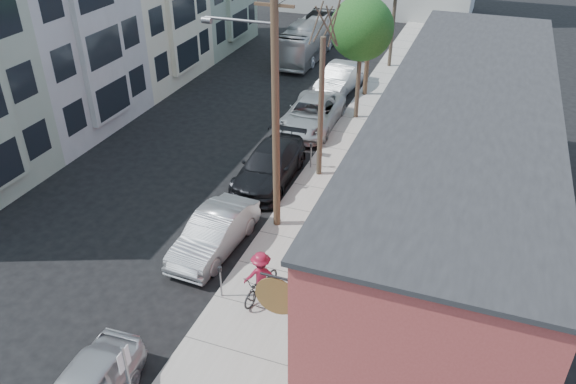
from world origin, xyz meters
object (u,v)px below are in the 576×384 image
(patio_chair_b, at_px, (319,350))
(car_3, at_px, (312,114))
(utility_pole_near, at_px, (274,101))
(tree_leafy_mid, at_px, (362,29))
(patron_grey, at_px, (327,314))
(car_2, at_px, (270,165))
(patron_green, at_px, (305,306))
(bus, at_px, (310,38))
(tree_bare, at_px, (321,110))
(parking_meter_far, at_px, (311,152))
(patio_chair_a, at_px, (318,352))
(car_4, at_px, (340,78))
(parking_meter_near, at_px, (220,277))
(cyclist, at_px, (261,276))
(sign_post, at_px, (128,380))
(car_1, at_px, (214,233))

(patio_chair_b, relative_size, car_3, 0.15)
(utility_pole_near, distance_m, tree_leafy_mid, 11.48)
(patron_grey, relative_size, car_2, 0.35)
(car_2, distance_m, car_3, 6.16)
(car_2, bearing_deg, patio_chair_b, -62.33)
(patron_green, relative_size, car_2, 0.27)
(patron_grey, distance_m, bus, 28.30)
(tree_bare, bearing_deg, parking_meter_far, 140.69)
(tree_bare, distance_m, patron_grey, 10.56)
(tree_bare, distance_m, tree_leafy_mid, 7.18)
(patio_chair_a, height_order, car_4, car_4)
(car_3, bearing_deg, tree_bare, -69.99)
(patio_chair_a, relative_size, car_4, 0.17)
(parking_meter_near, distance_m, patio_chair_a, 4.28)
(parking_meter_near, relative_size, cyclist, 0.69)
(patron_grey, relative_size, cyclist, 1.08)
(parking_meter_far, height_order, patron_green, patron_green)
(sign_post, relative_size, car_1, 0.60)
(parking_meter_near, bearing_deg, bus, 101.95)
(patron_grey, xyz_separation_m, cyclist, (-2.57, 1.04, -0.08))
(tree_bare, relative_size, car_1, 1.37)
(utility_pole_near, distance_m, patron_green, 7.28)
(car_2, bearing_deg, parking_meter_far, 46.36)
(cyclist, height_order, car_4, cyclist)
(patio_chair_a, bearing_deg, patron_grey, 82.89)
(tree_bare, distance_m, car_2, 3.44)
(utility_pole_near, bearing_deg, patron_green, -59.42)
(utility_pole_near, xyz_separation_m, tree_leafy_mid, (0.41, 11.47, -0.30))
(patio_chair_b, xyz_separation_m, bus, (-9.47, 27.68, 0.73))
(patio_chair_b, relative_size, car_1, 0.19)
(tree_leafy_mid, xyz_separation_m, patio_chair_a, (3.38, -17.77, -4.51))
(parking_meter_near, height_order, patio_chair_b, parking_meter_near)
(tree_bare, xyz_separation_m, car_2, (-2.00, -1.16, -2.55))
(patron_green, xyz_separation_m, car_4, (-4.54, 20.35, -0.06))
(parking_meter_far, xyz_separation_m, car_4, (-1.49, 10.47, -0.15))
(tree_leafy_mid, bearing_deg, utility_pole_near, -92.05)
(sign_post, xyz_separation_m, car_2, (-1.55, 13.25, -1.03))
(patio_chair_a, distance_m, patron_grey, 1.16)
(patron_grey, bearing_deg, utility_pole_near, -129.69)
(cyclist, bearing_deg, patio_chair_b, 119.24)
(patron_green, xyz_separation_m, car_2, (-4.50, 8.27, -0.10))
(patron_grey, bearing_deg, car_4, -150.41)
(patio_chair_b, bearing_deg, cyclist, 154.22)
(tree_leafy_mid, relative_size, car_1, 1.43)
(parking_meter_far, distance_m, car_1, 7.35)
(utility_pole_near, relative_size, tree_leafy_mid, 1.50)
(patron_green, xyz_separation_m, car_1, (-4.50, 2.68, -0.13))
(tree_leafy_mid, bearing_deg, patron_grey, -78.82)
(parking_meter_near, relative_size, patio_chair_b, 1.41)
(tree_bare, bearing_deg, patio_chair_b, -72.46)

